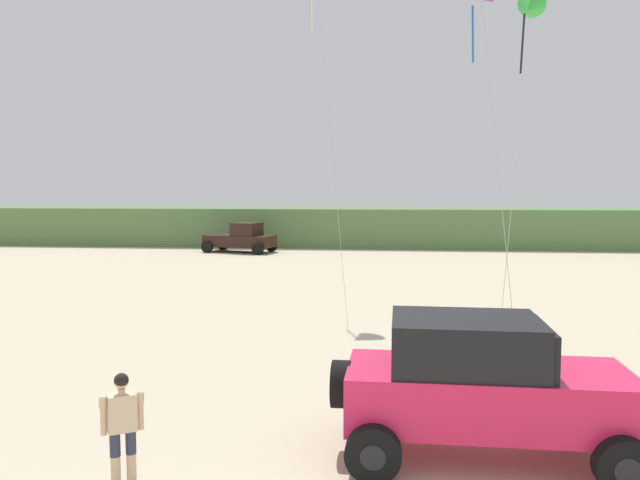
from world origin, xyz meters
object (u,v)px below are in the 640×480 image
at_px(distant_pickup, 241,238).
at_px(jeep, 482,384).
at_px(kite_yellow_diamond, 529,9).
at_px(person_watching, 122,423).

bearing_deg(distant_pickup, jeep, -70.39).
height_order(jeep, kite_yellow_diamond, kite_yellow_diamond).
bearing_deg(kite_yellow_diamond, person_watching, -132.66).
distance_m(jeep, distant_pickup, 32.35).
bearing_deg(distant_pickup, person_watching, -80.14).
bearing_deg(jeep, distant_pickup, 109.61).
distance_m(person_watching, distant_pickup, 32.43).
distance_m(jeep, person_watching, 5.51).
distance_m(jeep, kite_yellow_diamond, 10.11).
xyz_separation_m(person_watching, kite_yellow_diamond, (7.30, 7.92, 7.79)).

